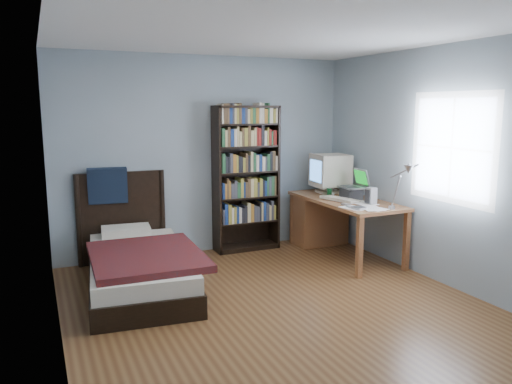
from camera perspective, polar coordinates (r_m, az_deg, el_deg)
room at (r=4.50m, az=3.06°, el=1.88°), size 4.20×4.24×2.50m
desk at (r=6.75m, az=7.92°, el=-2.76°), size 0.75×1.64×0.73m
crt_monitor at (r=6.70m, az=8.41°, el=2.41°), size 0.48×0.44×0.52m
laptop at (r=6.32m, az=10.97°, el=0.17°), size 0.31×0.32×0.37m
desk_lamp at (r=5.42m, az=16.79°, el=1.99°), size 0.21×0.47×0.55m
keyboard at (r=6.19m, az=9.56°, el=-0.83°), size 0.32×0.53×0.05m
speaker at (r=6.01m, az=13.02°, el=-0.44°), size 0.11×0.11×0.20m
soda_can at (r=6.42m, az=8.38°, el=-0.05°), size 0.06×0.06×0.11m
mouse at (r=6.54m, az=8.57°, el=-0.20°), size 0.07×0.12×0.04m
phone_silver at (r=5.91m, az=10.20°, el=-1.40°), size 0.08×0.11×0.02m
phone_grey at (r=5.79m, az=10.64°, el=-1.64°), size 0.05×0.09×0.02m
external_drive at (r=5.71m, az=11.69°, el=-1.82°), size 0.15×0.15×0.03m
bookshelf at (r=6.48m, az=-1.12°, el=1.55°), size 0.85×0.30×1.88m
bed at (r=5.42m, az=-13.38°, el=-7.80°), size 1.19×2.12×1.16m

